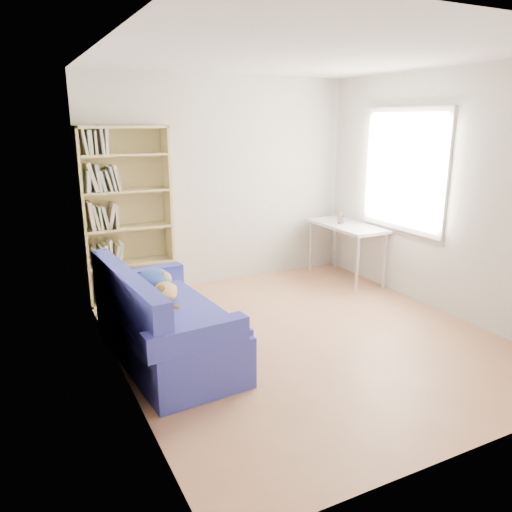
{
  "coord_description": "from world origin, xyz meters",
  "views": [
    {
      "loc": [
        -2.45,
        -3.87,
        2.08
      ],
      "look_at": [
        -0.46,
        0.11,
        0.85
      ],
      "focal_mm": 35.0,
      "sensor_mm": 36.0,
      "label": 1
    }
  ],
  "objects_px": {
    "desk": "(347,230)",
    "sofa": "(162,324)",
    "pen_cup": "(341,219)",
    "bookshelf": "(127,223)"
  },
  "relations": [
    {
      "from": "desk",
      "to": "sofa",
      "type": "bearing_deg",
      "value": -158.05
    },
    {
      "from": "pen_cup",
      "to": "desk",
      "type": "bearing_deg",
      "value": -55.18
    },
    {
      "from": "sofa",
      "to": "pen_cup",
      "type": "xyz_separation_m",
      "value": [
        2.78,
        1.21,
        0.49
      ]
    },
    {
      "from": "sofa",
      "to": "desk",
      "type": "distance_m",
      "value": 3.07
    },
    {
      "from": "bookshelf",
      "to": "pen_cup",
      "type": "bearing_deg",
      "value": -9.58
    },
    {
      "from": "sofa",
      "to": "desk",
      "type": "bearing_deg",
      "value": 17.41
    },
    {
      "from": "sofa",
      "to": "pen_cup",
      "type": "relative_size",
      "value": 11.12
    },
    {
      "from": "sofa",
      "to": "bookshelf",
      "type": "height_order",
      "value": "bookshelf"
    },
    {
      "from": "bookshelf",
      "to": "desk",
      "type": "xyz_separation_m",
      "value": [
        2.72,
        -0.52,
        -0.25
      ]
    },
    {
      "from": "sofa",
      "to": "desk",
      "type": "height_order",
      "value": "sofa"
    }
  ]
}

